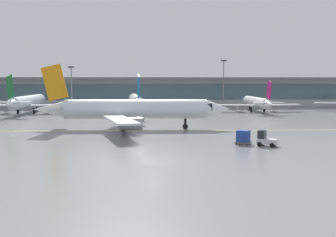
# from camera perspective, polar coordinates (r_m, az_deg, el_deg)

# --- Properties ---
(ground_plane) EXTENTS (400.00, 400.00, 0.00)m
(ground_plane) POSITION_cam_1_polar(r_m,az_deg,el_deg) (43.89, -2.14, -6.19)
(ground_plane) COLOR gray
(taxiway_centreline_stripe) EXTENTS (109.95, 4.04, 0.01)m
(taxiway_centreline_stripe) POSITION_cam_1_polar(r_m,az_deg,el_deg) (70.20, -4.60, -1.73)
(taxiway_centreline_stripe) COLOR yellow
(taxiway_centreline_stripe) RESTS_ON ground_plane
(terminal_concourse) EXTENTS (207.69, 11.00, 9.60)m
(terminal_concourse) POSITION_cam_1_polar(r_m,az_deg,el_deg) (132.58, -3.13, 3.88)
(terminal_concourse) COLOR #B2B7BC
(terminal_concourse) RESTS_ON ground_plane
(gate_airplane_1) EXTENTS (28.59, 30.71, 10.18)m
(gate_airplane_1) POSITION_cam_1_polar(r_m,az_deg,el_deg) (111.49, -19.46, 2.27)
(gate_airplane_1) COLOR white
(gate_airplane_1) RESTS_ON ground_plane
(gate_airplane_2) EXTENTS (28.65, 30.90, 10.23)m
(gate_airplane_2) POSITION_cam_1_polar(r_m,az_deg,el_deg) (109.70, -4.62, 2.53)
(gate_airplane_2) COLOR white
(gate_airplane_2) RESTS_ON ground_plane
(gate_airplane_3) EXTENTS (24.61, 26.38, 8.76)m
(gate_airplane_3) POSITION_cam_1_polar(r_m,az_deg,el_deg) (113.03, 12.57, 2.28)
(gate_airplane_3) COLOR white
(gate_airplane_3) RESTS_ON ground_plane
(taxiing_regional_jet) EXTENTS (35.37, 32.92, 11.73)m
(taxiing_regional_jet) POSITION_cam_1_polar(r_m,az_deg,el_deg) (71.86, -4.96, 1.25)
(taxiing_regional_jet) COLOR white
(taxiing_regional_jet) RESTS_ON ground_plane
(baggage_tug) EXTENTS (2.94, 2.62, 2.10)m
(baggage_tug) POSITION_cam_1_polar(r_m,az_deg,el_deg) (55.40, 13.79, -2.93)
(baggage_tug) COLOR silver
(baggage_tug) RESTS_ON ground_plane
(cargo_dolly_lead) EXTENTS (2.63, 2.49, 1.94)m
(cargo_dolly_lead) POSITION_cam_1_polar(r_m,az_deg,el_deg) (56.30, 10.71, -2.56)
(cargo_dolly_lead) COLOR #595B60
(cargo_dolly_lead) RESTS_ON ground_plane
(apron_light_mast_1) EXTENTS (1.80, 0.36, 12.91)m
(apron_light_mast_1) POSITION_cam_1_polar(r_m,az_deg,el_deg) (125.54, -13.64, 4.64)
(apron_light_mast_1) COLOR gray
(apron_light_mast_1) RESTS_ON ground_plane
(apron_light_mast_2) EXTENTS (1.80, 0.36, 15.10)m
(apron_light_mast_2) POSITION_cam_1_polar(r_m,az_deg,el_deg) (128.61, 7.93, 5.26)
(apron_light_mast_2) COLOR gray
(apron_light_mast_2) RESTS_ON ground_plane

